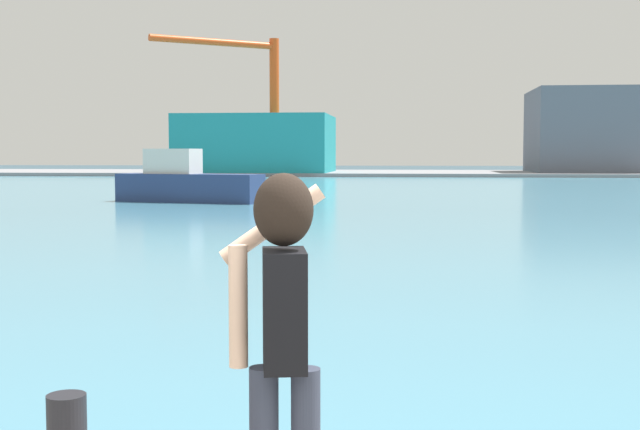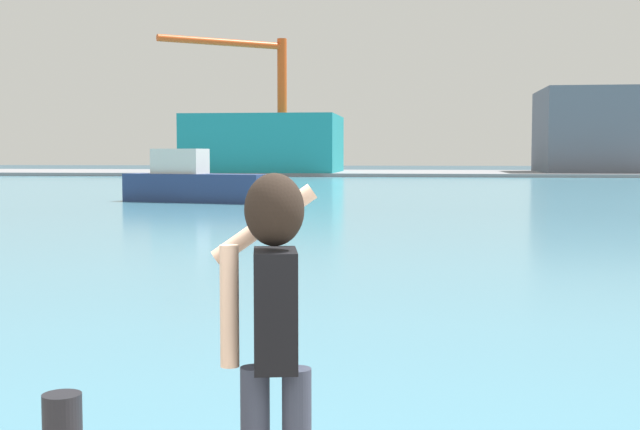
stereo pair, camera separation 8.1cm
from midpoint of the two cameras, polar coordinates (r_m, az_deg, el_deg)
name	(u,v)px [view 2 (the right image)]	position (r m, az deg, el deg)	size (l,w,h in m)	color
ground_plane	(417,192)	(53.13, 6.59, 1.56)	(220.00, 220.00, 0.00)	#334751
harbor_water	(417,190)	(55.13, 6.60, 1.66)	(140.00, 100.00, 0.02)	teal
far_shore_dock	(418,173)	(95.10, 6.66, 2.82)	(140.00, 20.00, 0.37)	gray
person_photographer	(273,316)	(4.00, -2.60, -6.85)	(0.53, 0.55, 1.74)	#2D3342
harbor_bollard	(62,425)	(5.46, -16.57, -13.44)	(0.24, 0.24, 0.38)	black
boat_moored	(193,183)	(42.10, -8.49, 2.16)	(7.58, 3.56, 2.62)	navy
warehouse_left	(265,144)	(93.28, -3.71, 4.82)	(16.21, 12.83, 6.18)	teal
warehouse_right	(596,131)	(97.35, 18.14, 5.42)	(11.98, 13.13, 8.97)	slate
port_crane	(263,86)	(88.78, -3.81, 8.68)	(11.61, 8.85, 14.02)	#D84C19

